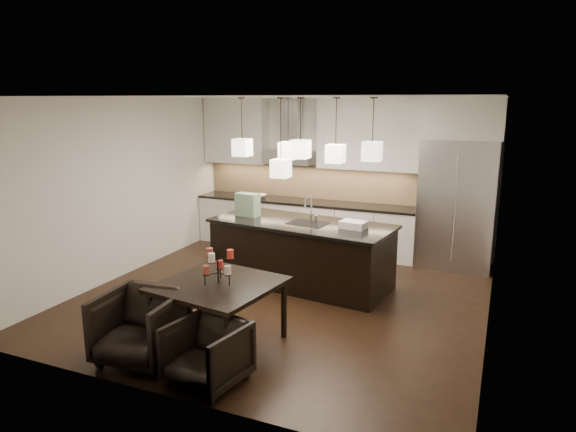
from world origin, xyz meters
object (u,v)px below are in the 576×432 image
at_px(armchair_left, 140,327).
at_px(armchair_right, 207,354).
at_px(dining_table, 219,313).
at_px(island_body, 301,255).
at_px(refrigerator, 457,204).

distance_m(armchair_left, armchair_right, 0.93).
relative_size(dining_table, armchair_right, 1.75).
distance_m(island_body, dining_table, 2.21).
bearing_deg(island_body, dining_table, -86.22).
distance_m(refrigerator, armchair_left, 5.45).
xyz_separation_m(refrigerator, dining_table, (-2.19, -3.98, -0.70)).
relative_size(dining_table, armchair_left, 1.47).
xyz_separation_m(refrigerator, island_body, (-2.05, -1.77, -0.61)).
bearing_deg(armchair_right, island_body, 104.37).
xyz_separation_m(armchair_left, armchair_right, (0.92, -0.13, -0.06)).
bearing_deg(armchair_left, refrigerator, 54.62).
relative_size(refrigerator, armchair_left, 2.55).
height_order(dining_table, armchair_right, dining_table).
xyz_separation_m(island_body, dining_table, (-0.14, -2.20, -0.10)).
bearing_deg(refrigerator, island_body, -139.24).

